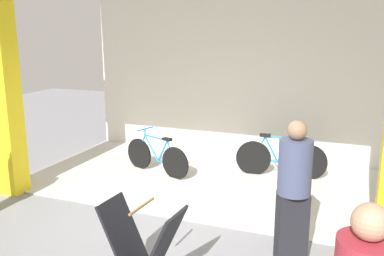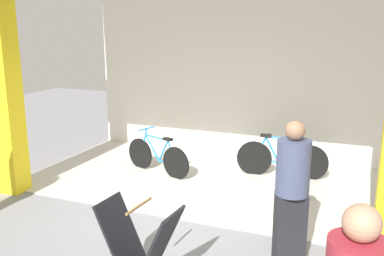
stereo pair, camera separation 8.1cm
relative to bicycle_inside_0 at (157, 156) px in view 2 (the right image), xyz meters
The scene contains 6 objects.
ground_plane 1.97m from the bicycle_inside_0, 58.56° to the right, with size 20.64×20.64×0.00m, color gray.
shop_facade 2.17m from the bicycle_inside_0, ahead, with size 6.52×3.71×4.21m.
bicycle_inside_0 is the anchor object (origin of this frame).
bicycle_inside_1 2.28m from the bicycle_inside_0, 16.43° to the left, with size 1.64×0.45×0.90m.
sandwich_board_sign 3.53m from the bicycle_inside_0, 66.74° to the right, with size 0.89×0.52×0.92m.
pedestrian_2 3.58m from the bicycle_inside_0, 38.21° to the right, with size 0.50×0.50×1.69m.
Camera 2 is at (2.37, -5.14, 2.69)m, focal length 39.69 mm.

